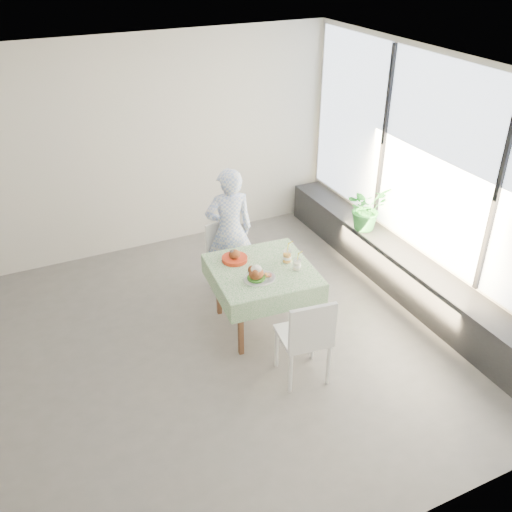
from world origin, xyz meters
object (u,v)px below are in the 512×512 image
chair_near (303,352)px  juice_cup_orange (287,257)px  diner (229,231)px  potted_plant (366,208)px  chair_far (229,271)px  cafe_table (262,291)px  main_dish (258,275)px

chair_near → juice_cup_orange: juice_cup_orange is taller
chair_near → juice_cup_orange: bearing=71.9°
chair_near → diner: diner is taller
diner → potted_plant: bearing=-177.8°
diner → potted_plant: diner is taller
chair_far → diner: 0.52m
cafe_table → juice_cup_orange: 0.46m
cafe_table → chair_far: size_ratio=1.32×
chair_far → potted_plant: size_ratio=1.49×
juice_cup_orange → main_dish: bearing=-156.8°
cafe_table → chair_far: chair_far is taller
cafe_table → diner: size_ratio=0.72×
main_dish → potted_plant: size_ratio=0.59×
chair_far → main_dish: size_ratio=2.52×
chair_far → potted_plant: 1.92m
chair_near → chair_far: bearing=91.5°
diner → potted_plant: size_ratio=2.72×
main_dish → juice_cup_orange: bearing=23.2°
diner → potted_plant: 1.81m
diner → cafe_table: bearing=98.8°
juice_cup_orange → diner: bearing=109.4°
cafe_table → potted_plant: 1.94m
chair_far → main_dish: bearing=-95.1°
chair_far → juice_cup_orange: size_ratio=3.08×
chair_near → diner: size_ratio=0.62×
chair_near → juice_cup_orange: (0.30, 0.92, 0.51)m
main_dish → potted_plant: 2.11m
chair_near → juice_cup_orange: size_ratio=3.47×
main_dish → juice_cup_orange: (0.44, 0.19, 0.01)m
potted_plant → chair_near: bearing=-138.5°
chair_far → diner: size_ratio=0.55×
diner → potted_plant: (1.80, -0.19, 0.01)m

